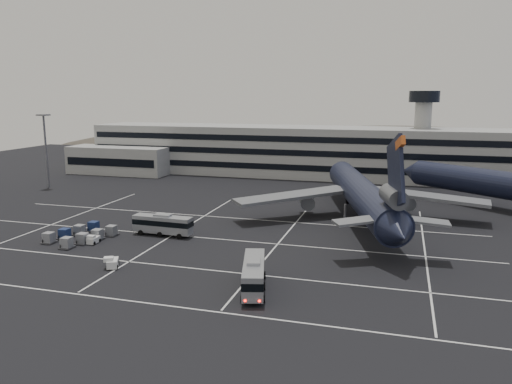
% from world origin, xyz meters
% --- Properties ---
extents(ground, '(260.00, 260.00, 0.00)m').
position_xyz_m(ground, '(0.00, 0.00, 0.00)').
color(ground, black).
rests_on(ground, ground).
extents(lane_markings, '(90.00, 55.62, 0.01)m').
position_xyz_m(lane_markings, '(0.95, 0.72, 0.01)').
color(lane_markings, silver).
rests_on(lane_markings, ground).
extents(terminal, '(125.00, 26.00, 24.00)m').
position_xyz_m(terminal, '(-2.95, 71.14, 6.93)').
color(terminal, gray).
rests_on(terminal, ground).
extents(hills, '(352.00, 180.00, 44.00)m').
position_xyz_m(hills, '(17.99, 170.00, -12.07)').
color(hills, '#38332B').
rests_on(hills, ground).
extents(lightpole_left, '(2.40, 2.40, 18.28)m').
position_xyz_m(lightpole_left, '(-55.00, 35.00, 11.82)').
color(lightpole_left, slate).
rests_on(lightpole_left, ground).
extents(trijet_main, '(45.82, 56.85, 18.08)m').
position_xyz_m(trijet_main, '(23.38, 21.59, 5.25)').
color(trijet_main, black).
rests_on(trijet_main, ground).
extents(bus_near, '(5.16, 11.05, 3.80)m').
position_xyz_m(bus_near, '(13.69, -14.84, 2.08)').
color(bus_near, gray).
rests_on(bus_near, ground).
extents(bus_far, '(10.28, 2.87, 3.60)m').
position_xyz_m(bus_far, '(-7.48, 3.50, 1.97)').
color(bus_far, gray).
rests_on(bus_far, ground).
extents(tug_a, '(1.47, 2.30, 1.42)m').
position_xyz_m(tug_a, '(-15.89, -3.83, 0.63)').
color(tug_a, silver).
rests_on(tug_a, ground).
extents(tug_b, '(2.43, 2.87, 1.59)m').
position_xyz_m(tug_b, '(-6.83, -12.78, 0.71)').
color(tug_b, silver).
rests_on(tug_b, ground).
extents(uld_cluster, '(9.49, 12.00, 1.73)m').
position_xyz_m(uld_cluster, '(-19.10, -2.40, 0.85)').
color(uld_cluster, '#2D2D30').
rests_on(uld_cluster, ground).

